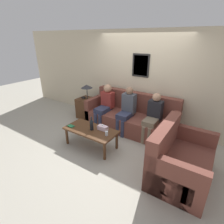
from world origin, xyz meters
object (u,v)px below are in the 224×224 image
at_px(drinking_glass, 107,133).
at_px(person_middle, 127,109).
at_px(couch_side, 179,161).
at_px(wine_bottle, 92,125).
at_px(couch_main, 131,118).
at_px(person_left, 105,104).
at_px(coffee_table, 91,131).
at_px(person_right, 153,115).

relative_size(drinking_glass, person_middle, 0.08).
xyz_separation_m(couch_side, person_middle, (-1.62, 0.98, 0.32)).
bearing_deg(wine_bottle, drinking_glass, -2.55).
distance_m(couch_main, person_left, 0.83).
bearing_deg(person_middle, couch_main, 77.55).
bearing_deg(person_left, coffee_table, -71.30).
distance_m(couch_main, wine_bottle, 1.34).
bearing_deg(couch_side, wine_bottle, 93.35).
relative_size(couch_side, coffee_table, 1.11).
distance_m(couch_main, couch_side, 1.96).
relative_size(wine_bottle, person_left, 0.27).
distance_m(couch_side, coffee_table, 1.96).
xyz_separation_m(couch_side, coffee_table, (-1.96, -0.11, 0.05)).
height_order(couch_main, coffee_table, couch_main).
relative_size(person_left, person_middle, 0.97).
xyz_separation_m(couch_main, person_middle, (-0.04, -0.18, 0.33)).
xyz_separation_m(coffee_table, person_right, (1.05, 1.11, 0.25)).
xyz_separation_m(couch_side, person_left, (-2.33, 0.99, 0.31)).
height_order(couch_side, person_middle, person_middle).
bearing_deg(coffee_table, person_right, 46.44).
height_order(wine_bottle, person_left, person_left).
bearing_deg(couch_main, person_middle, -102.45).
bearing_deg(couch_main, coffee_table, -106.53).
xyz_separation_m(couch_main, drinking_glass, (0.08, -1.29, 0.16)).
height_order(wine_bottle, person_middle, person_middle).
relative_size(wine_bottle, drinking_glass, 3.27).
xyz_separation_m(couch_side, person_right, (-0.91, 1.00, 0.30)).
bearing_deg(person_middle, person_right, 1.73).
distance_m(couch_main, drinking_glass, 1.30).
bearing_deg(person_right, person_middle, -178.27).
bearing_deg(person_middle, wine_bottle, -105.58).
xyz_separation_m(coffee_table, person_left, (-0.37, 1.10, 0.26)).
relative_size(couch_main, wine_bottle, 7.66).
relative_size(person_middle, person_right, 1.04).
height_order(couch_side, coffee_table, couch_side).
xyz_separation_m(couch_main, couch_side, (1.58, -1.16, 0.00)).
height_order(couch_main, couch_side, same).
height_order(drinking_glass, person_right, person_right).
bearing_deg(coffee_table, couch_main, 73.47).
relative_size(coffee_table, drinking_glass, 12.55).
relative_size(couch_main, drinking_glass, 25.03).
relative_size(coffee_table, person_right, 1.05).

